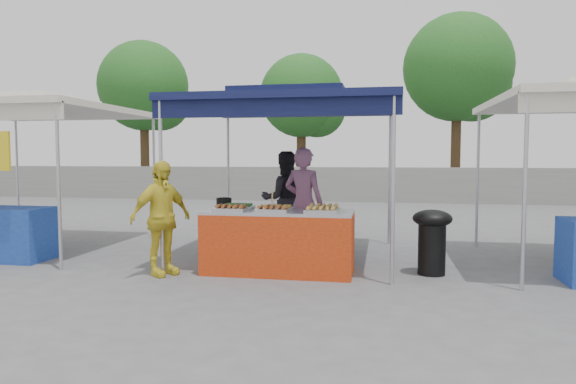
% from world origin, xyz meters
% --- Properties ---
extents(ground_plane, '(80.00, 80.00, 0.00)m').
position_xyz_m(ground_plane, '(0.00, 0.00, 0.00)').
color(ground_plane, '#58585B').
extents(back_wall, '(40.00, 0.25, 1.20)m').
position_xyz_m(back_wall, '(0.00, 11.00, 0.60)').
color(back_wall, gray).
rests_on(back_wall, ground_plane).
extents(main_canopy, '(3.20, 3.20, 2.57)m').
position_xyz_m(main_canopy, '(0.00, 0.97, 2.37)').
color(main_canopy, '#B9B8C0').
rests_on(main_canopy, ground_plane).
extents(neighbor_stall_left, '(3.20, 3.20, 2.57)m').
position_xyz_m(neighbor_stall_left, '(-4.50, 0.57, 1.60)').
color(neighbor_stall_left, '#B9B8C0').
rests_on(neighbor_stall_left, ground_plane).
extents(tree_0, '(3.69, 3.66, 6.29)m').
position_xyz_m(tree_0, '(-8.19, 13.11, 4.30)').
color(tree_0, '#402C18').
rests_on(tree_0, ground_plane).
extents(tree_1, '(3.31, 3.21, 5.52)m').
position_xyz_m(tree_1, '(-1.61, 13.03, 3.77)').
color(tree_1, '#402C18').
rests_on(tree_1, ground_plane).
extents(tree_2, '(4.00, 4.00, 6.88)m').
position_xyz_m(tree_2, '(4.23, 13.44, 4.71)').
color(tree_2, '#402C18').
rests_on(tree_2, ground_plane).
extents(vendor_table, '(2.00, 0.80, 0.85)m').
position_xyz_m(vendor_table, '(0.00, -0.10, 0.43)').
color(vendor_table, '#BF3511').
rests_on(vendor_table, ground_plane).
extents(food_tray_fl, '(0.42, 0.30, 0.07)m').
position_xyz_m(food_tray_fl, '(-0.60, -0.34, 0.88)').
color(food_tray_fl, silver).
rests_on(food_tray_fl, vendor_table).
extents(food_tray_fm, '(0.42, 0.30, 0.07)m').
position_xyz_m(food_tray_fm, '(-0.03, -0.34, 0.88)').
color(food_tray_fm, silver).
rests_on(food_tray_fm, vendor_table).
extents(food_tray_fr, '(0.42, 0.30, 0.07)m').
position_xyz_m(food_tray_fr, '(0.61, -0.34, 0.88)').
color(food_tray_fr, silver).
rests_on(food_tray_fr, vendor_table).
extents(food_tray_bl, '(0.42, 0.30, 0.07)m').
position_xyz_m(food_tray_bl, '(-0.59, -0.02, 0.88)').
color(food_tray_bl, silver).
rests_on(food_tray_bl, vendor_table).
extents(food_tray_bm, '(0.42, 0.30, 0.07)m').
position_xyz_m(food_tray_bm, '(-0.03, -0.04, 0.88)').
color(food_tray_bm, silver).
rests_on(food_tray_bm, vendor_table).
extents(food_tray_br, '(0.42, 0.30, 0.07)m').
position_xyz_m(food_tray_br, '(0.61, -0.02, 0.88)').
color(food_tray_br, silver).
rests_on(food_tray_br, vendor_table).
extents(cooking_pot, '(0.22, 0.22, 0.13)m').
position_xyz_m(cooking_pot, '(-0.87, 0.24, 0.91)').
color(cooking_pot, black).
rests_on(cooking_pot, vendor_table).
extents(skewer_cup, '(0.08, 0.08, 0.10)m').
position_xyz_m(skewer_cup, '(-0.05, -0.24, 0.90)').
color(skewer_cup, '#B9B8C0').
rests_on(skewer_cup, vendor_table).
extents(wok_burner, '(0.52, 0.52, 0.88)m').
position_xyz_m(wok_burner, '(2.03, 0.16, 0.52)').
color(wok_burner, black).
rests_on(wok_burner, ground_plane).
extents(crate_left, '(0.50, 0.35, 0.30)m').
position_xyz_m(crate_left, '(-0.25, 0.46, 0.15)').
color(crate_left, '#132CA0').
rests_on(crate_left, ground_plane).
extents(crate_right, '(0.45, 0.31, 0.27)m').
position_xyz_m(crate_right, '(0.35, 0.58, 0.13)').
color(crate_right, '#132CA0').
rests_on(crate_right, ground_plane).
extents(crate_stacked, '(0.43, 0.30, 0.26)m').
position_xyz_m(crate_stacked, '(0.35, 0.58, 0.40)').
color(crate_stacked, '#132CA0').
rests_on(crate_stacked, crate_right).
extents(vendor_woman, '(0.71, 0.56, 1.71)m').
position_xyz_m(vendor_woman, '(0.19, 0.88, 0.86)').
color(vendor_woman, '#875679').
rests_on(vendor_woman, ground_plane).
extents(helper_man, '(0.97, 0.86, 1.66)m').
position_xyz_m(helper_man, '(-0.29, 1.83, 0.83)').
color(helper_man, black).
rests_on(helper_man, ground_plane).
extents(customer_person, '(0.79, 0.95, 1.52)m').
position_xyz_m(customer_person, '(-1.50, -0.52, 0.76)').
color(customer_person, yellow).
rests_on(customer_person, ground_plane).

